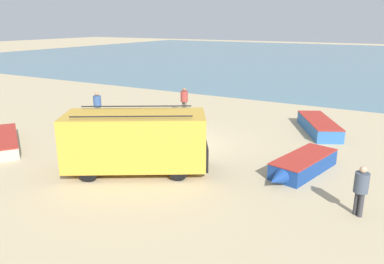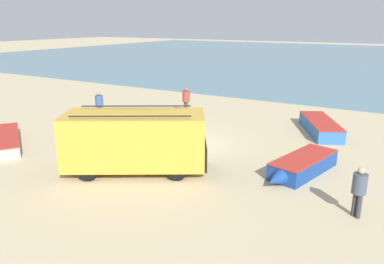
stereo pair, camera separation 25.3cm
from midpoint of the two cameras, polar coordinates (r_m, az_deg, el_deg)
name	(u,v)px [view 1 (the left image)]	position (r m, az deg, el deg)	size (l,w,h in m)	color
ground_plane	(178,145)	(18.13, -2.55, -1.92)	(200.00, 200.00, 0.00)	tan
sea_water	(343,58)	(67.44, 21.95, 10.42)	(120.00, 80.00, 0.01)	slate
parked_van	(136,140)	(14.73, -9.00, -1.23)	(5.78, 4.65, 2.47)	gold
fishing_rowboat_0	(302,165)	(15.26, 15.92, -4.85)	(2.02, 4.20, 0.66)	navy
fishing_rowboat_1	(318,125)	(21.35, 18.27, 1.05)	(3.21, 5.05, 0.69)	#2D66AD
fishing_rowboat_2	(1,140)	(20.06, -27.38, -1.16)	(5.07, 3.88, 0.55)	#ADA89E
fisherman_0	(97,104)	(22.98, -14.53, 4.20)	(0.46, 0.46, 1.75)	#38383D
fisherman_1	(361,186)	(12.36, 23.82, -7.61)	(0.42, 0.42, 1.61)	#38383D
fisherman_2	(184,98)	(23.79, -1.50, 5.13)	(0.46, 0.46, 1.75)	#5B564C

